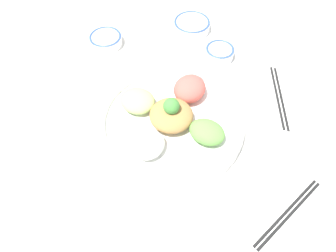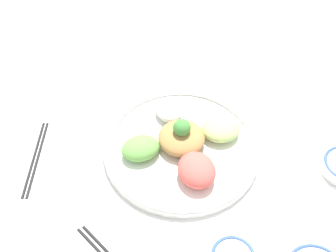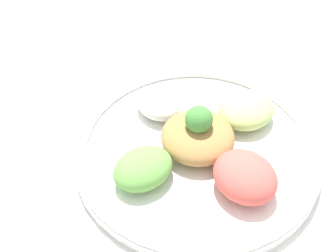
{
  "view_description": "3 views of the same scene",
  "coord_description": "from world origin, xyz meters",
  "px_view_note": "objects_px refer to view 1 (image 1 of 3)",
  "views": [
    {
      "loc": [
        -0.18,
        -0.47,
        0.71
      ],
      "look_at": [
        -0.02,
        -0.02,
        0.05
      ],
      "focal_mm": 35.0,
      "sensor_mm": 36.0,
      "label": 1
    },
    {
      "loc": [
        0.57,
        0.21,
        0.77
      ],
      "look_at": [
        -0.0,
        -0.03,
        0.07
      ],
      "focal_mm": 42.0,
      "sensor_mm": 36.0,
      "label": 2
    },
    {
      "loc": [
        0.49,
        -0.01,
        0.56
      ],
      "look_at": [
        -0.0,
        -0.04,
        0.06
      ],
      "focal_mm": 50.0,
      "sensor_mm": 36.0,
      "label": 3
    }
  ],
  "objects_px": {
    "salad_platter": "(171,119)",
    "sauce_bowl_red": "(192,25)",
    "serving_spoon_extra": "(55,123)",
    "chopsticks_pair_near": "(280,97)",
    "chopsticks_pair_far": "(288,213)",
    "rice_bowl_blue": "(106,40)",
    "sauce_bowl_dark": "(220,52)"
  },
  "relations": [
    {
      "from": "sauce_bowl_dark",
      "to": "serving_spoon_extra",
      "type": "relative_size",
      "value": 0.71
    },
    {
      "from": "sauce_bowl_red",
      "to": "rice_bowl_blue",
      "type": "height_order",
      "value": "same"
    },
    {
      "from": "sauce_bowl_red",
      "to": "sauce_bowl_dark",
      "type": "distance_m",
      "value": 0.16
    },
    {
      "from": "sauce_bowl_red",
      "to": "chopsticks_pair_far",
      "type": "xyz_separation_m",
      "value": [
        -0.04,
        -0.67,
        -0.02
      ]
    },
    {
      "from": "rice_bowl_blue",
      "to": "serving_spoon_extra",
      "type": "xyz_separation_m",
      "value": [
        -0.2,
        -0.27,
        -0.02
      ]
    },
    {
      "from": "rice_bowl_blue",
      "to": "salad_platter",
      "type": "bearing_deg",
      "value": -76.8
    },
    {
      "from": "sauce_bowl_red",
      "to": "chopsticks_pair_near",
      "type": "bearing_deg",
      "value": -71.48
    },
    {
      "from": "sauce_bowl_dark",
      "to": "serving_spoon_extra",
      "type": "xyz_separation_m",
      "value": [
        -0.52,
        -0.09,
        -0.02
      ]
    },
    {
      "from": "rice_bowl_blue",
      "to": "chopsticks_pair_near",
      "type": "bearing_deg",
      "value": -43.43
    },
    {
      "from": "chopsticks_pair_near",
      "to": "chopsticks_pair_far",
      "type": "bearing_deg",
      "value": -6.2
    },
    {
      "from": "salad_platter",
      "to": "sauce_bowl_dark",
      "type": "xyz_separation_m",
      "value": [
        0.23,
        0.2,
        -0.0
      ]
    },
    {
      "from": "rice_bowl_blue",
      "to": "chopsticks_pair_far",
      "type": "relative_size",
      "value": 0.47
    },
    {
      "from": "chopsticks_pair_near",
      "to": "salad_platter",
      "type": "bearing_deg",
      "value": -70.84
    },
    {
      "from": "chopsticks_pair_far",
      "to": "serving_spoon_extra",
      "type": "xyz_separation_m",
      "value": [
        -0.45,
        0.43,
        -0.0
      ]
    },
    {
      "from": "salad_platter",
      "to": "chopsticks_pair_near",
      "type": "distance_m",
      "value": 0.32
    },
    {
      "from": "sauce_bowl_dark",
      "to": "chopsticks_pair_near",
      "type": "distance_m",
      "value": 0.23
    },
    {
      "from": "sauce_bowl_red",
      "to": "sauce_bowl_dark",
      "type": "height_order",
      "value": "sauce_bowl_dark"
    },
    {
      "from": "chopsticks_pair_far",
      "to": "sauce_bowl_red",
      "type": "bearing_deg",
      "value": 64.16
    },
    {
      "from": "salad_platter",
      "to": "sauce_bowl_red",
      "type": "bearing_deg",
      "value": 60.31
    },
    {
      "from": "rice_bowl_blue",
      "to": "serving_spoon_extra",
      "type": "height_order",
      "value": "rice_bowl_blue"
    },
    {
      "from": "rice_bowl_blue",
      "to": "chopsticks_pair_far",
      "type": "bearing_deg",
      "value": -70.23
    },
    {
      "from": "serving_spoon_extra",
      "to": "chopsticks_pair_near",
      "type": "bearing_deg",
      "value": 18.53
    },
    {
      "from": "sauce_bowl_dark",
      "to": "chopsticks_pair_far",
      "type": "relative_size",
      "value": 0.4
    },
    {
      "from": "sauce_bowl_red",
      "to": "chopsticks_pair_far",
      "type": "relative_size",
      "value": 0.55
    },
    {
      "from": "rice_bowl_blue",
      "to": "chopsticks_pair_far",
      "type": "xyz_separation_m",
      "value": [
        0.25,
        -0.69,
        -0.02
      ]
    },
    {
      "from": "chopsticks_pair_near",
      "to": "serving_spoon_extra",
      "type": "bearing_deg",
      "value": -79.57
    },
    {
      "from": "chopsticks_pair_near",
      "to": "serving_spoon_extra",
      "type": "xyz_separation_m",
      "value": [
        -0.61,
        0.12,
        -0.0
      ]
    },
    {
      "from": "rice_bowl_blue",
      "to": "sauce_bowl_dark",
      "type": "xyz_separation_m",
      "value": [
        0.32,
        -0.18,
        0.0
      ]
    },
    {
      "from": "sauce_bowl_red",
      "to": "rice_bowl_blue",
      "type": "distance_m",
      "value": 0.29
    },
    {
      "from": "rice_bowl_blue",
      "to": "sauce_bowl_dark",
      "type": "bearing_deg",
      "value": -29.32
    },
    {
      "from": "serving_spoon_extra",
      "to": "sauce_bowl_red",
      "type": "bearing_deg",
      "value": 56.09
    },
    {
      "from": "serving_spoon_extra",
      "to": "salad_platter",
      "type": "bearing_deg",
      "value": 9.45
    }
  ]
}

